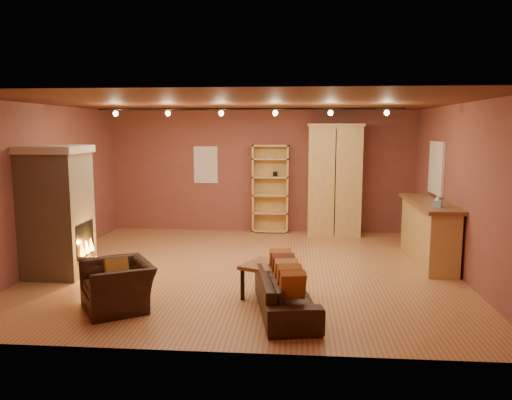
# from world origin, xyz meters

# --- Properties ---
(floor) EXTENTS (7.00, 7.00, 0.00)m
(floor) POSITION_xyz_m (0.00, 0.00, 0.00)
(floor) COLOR #9C6137
(floor) RESTS_ON ground
(ceiling) EXTENTS (7.00, 7.00, 0.00)m
(ceiling) POSITION_xyz_m (0.00, 0.00, 2.80)
(ceiling) COLOR #5A2F1C
(ceiling) RESTS_ON back_wall
(back_wall) EXTENTS (7.00, 0.02, 2.80)m
(back_wall) POSITION_xyz_m (0.00, 3.25, 1.40)
(back_wall) COLOR brown
(back_wall) RESTS_ON floor
(left_wall) EXTENTS (0.02, 6.50, 2.80)m
(left_wall) POSITION_xyz_m (-3.50, 0.00, 1.40)
(left_wall) COLOR brown
(left_wall) RESTS_ON floor
(right_wall) EXTENTS (0.02, 6.50, 2.80)m
(right_wall) POSITION_xyz_m (3.50, 0.00, 1.40)
(right_wall) COLOR brown
(right_wall) RESTS_ON floor
(fireplace) EXTENTS (1.01, 0.98, 2.12)m
(fireplace) POSITION_xyz_m (-3.04, -0.60, 1.06)
(fireplace) COLOR tan
(fireplace) RESTS_ON floor
(back_window) EXTENTS (0.56, 0.04, 0.86)m
(back_window) POSITION_xyz_m (-1.30, 3.23, 1.55)
(back_window) COLOR white
(back_window) RESTS_ON back_wall
(bookcase) EXTENTS (0.83, 0.32, 2.03)m
(bookcase) POSITION_xyz_m (0.23, 3.14, 1.03)
(bookcase) COLOR #DEB66C
(bookcase) RESTS_ON floor
(armoire) EXTENTS (1.22, 0.70, 2.50)m
(armoire) POSITION_xyz_m (1.67, 2.93, 1.25)
(armoire) COLOR #DEB66C
(armoire) RESTS_ON floor
(bar_counter) EXTENTS (0.62, 2.31, 1.10)m
(bar_counter) POSITION_xyz_m (3.20, 0.72, 0.56)
(bar_counter) COLOR tan
(bar_counter) RESTS_ON floor
(tissue_box) EXTENTS (0.15, 0.15, 0.22)m
(tissue_box) POSITION_xyz_m (3.15, 0.03, 1.19)
(tissue_box) COLOR #84BDD4
(tissue_box) RESTS_ON bar_counter
(right_window) EXTENTS (0.05, 0.90, 1.00)m
(right_window) POSITION_xyz_m (3.47, 1.40, 1.65)
(right_window) COLOR white
(right_window) RESTS_ON right_wall
(loveseat) EXTENTS (0.78, 1.77, 0.73)m
(loveseat) POSITION_xyz_m (0.71, -2.02, 0.36)
(loveseat) COLOR black
(loveseat) RESTS_ON floor
(armchair) EXTENTS (1.04, 1.15, 0.84)m
(armchair) POSITION_xyz_m (-1.53, -2.04, 0.42)
(armchair) COLOR black
(armchair) RESTS_ON floor
(coffee_table) EXTENTS (0.86, 0.86, 0.49)m
(coffee_table) POSITION_xyz_m (0.45, -1.44, 0.42)
(coffee_table) COLOR brown
(coffee_table) RESTS_ON floor
(track_rail) EXTENTS (5.20, 0.09, 0.13)m
(track_rail) POSITION_xyz_m (0.00, 0.20, 2.69)
(track_rail) COLOR black
(track_rail) RESTS_ON ceiling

